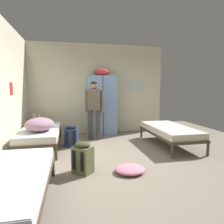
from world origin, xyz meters
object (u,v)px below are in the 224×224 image
lotion_bottle (39,116)px  water_bottle (34,116)px  locker_bank (102,104)px  clothes_pile_pink (130,169)px  person_traveler (94,105)px  bed_left_rear (40,133)px  shelf_unit (37,126)px  bed_left_front (7,182)px  bedding_heap (39,124)px  backpack_navy (71,136)px  backpack_olive (83,158)px  bed_right (170,131)px

lotion_bottle → water_bottle: bearing=158.2°
locker_bank → clothes_pile_pink: (0.02, -3.01, -0.91)m
person_traveler → locker_bank: bearing=64.1°
bed_left_rear → clothes_pile_pink: 2.51m
bed_left_rear → person_traveler: person_traveler is taller
shelf_unit → bed_left_rear: size_ratio=0.30×
bed_left_front → bedding_heap: (0.03, 2.31, 0.26)m
locker_bank → shelf_unit: size_ratio=3.63×
person_traveler → lotion_bottle: 1.69m
bedding_heap → backpack_navy: bedding_heap is taller
locker_bank → backpack_olive: bearing=-105.2°
locker_bank → bed_left_front: locker_bank is taller
bed_left_rear → water_bottle: water_bottle is taller
lotion_bottle → bedding_heap: bearing=-81.5°
person_traveler → backpack_olive: person_traveler is taller
water_bottle → backpack_navy: water_bottle is taller
bed_right → backpack_navy: backpack_navy is taller
bed_left_rear → backpack_olive: bearing=-60.5°
bed_left_front → lotion_bottle: lotion_bottle is taller
bed_left_front → backpack_navy: 2.71m
person_traveler → water_bottle: 1.85m
bed_right → bed_left_rear: size_ratio=1.00×
clothes_pile_pink → water_bottle: bearing=124.6°
bedding_heap → person_traveler: size_ratio=0.47×
bed_left_front → clothes_pile_pink: 1.92m
bed_right → backpack_navy: bearing=170.4°
bed_left_front → bedding_heap: bearing=89.3°
backpack_olive → water_bottle: bearing=114.1°
shelf_unit → water_bottle: bearing=166.0°
bed_left_front → person_traveler: person_traveler is taller
bed_left_rear → backpack_navy: bearing=2.0°
bed_left_rear → backpack_navy: (0.73, 0.03, -0.12)m
clothes_pile_pink → person_traveler: bearing=98.0°
shelf_unit → water_bottle: (-0.08, 0.02, 0.31)m
bedding_heap → backpack_olive: size_ratio=1.41×
bed_left_front → person_traveler: (1.38, 3.15, 0.61)m
shelf_unit → backpack_olive: (1.17, -2.78, -0.09)m
water_bottle → lotion_bottle: size_ratio=1.18×
water_bottle → backpack_navy: 1.61m
shelf_unit → lotion_bottle: size_ratio=3.39×
bed_right → locker_bank: bearing=133.0°
locker_bank → backpack_navy: bearing=-129.1°
locker_bank → bed_left_rear: locker_bank is taller
bed_left_front → lotion_bottle: size_ratio=11.31×
water_bottle → person_traveler: bearing=-19.5°
bedding_heap → person_traveler: person_traveler is taller
water_bottle → backpack_olive: bearing=-65.9°
person_traveler → backpack_navy: size_ratio=3.00×
backpack_navy → locker_bank: bearing=50.9°
bed_left_rear → person_traveler: (1.38, 0.56, 0.61)m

